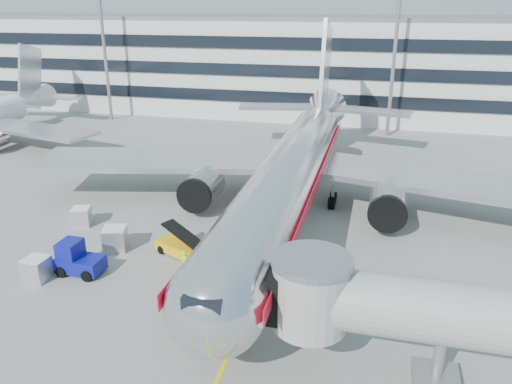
% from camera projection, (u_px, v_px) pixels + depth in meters
% --- Properties ---
extents(ground, '(180.00, 180.00, 0.00)m').
position_uv_depth(ground, '(264.00, 277.00, 34.17)').
color(ground, gray).
rests_on(ground, ground).
extents(lead_in_line, '(0.25, 70.00, 0.01)m').
position_uv_depth(lead_in_line, '(290.00, 220.00, 43.23)').
color(lead_in_line, yellow).
rests_on(lead_in_line, ground).
extents(main_jet, '(50.95, 48.70, 16.06)m').
position_uv_depth(main_jet, '(295.00, 167.00, 43.28)').
color(main_jet, silver).
rests_on(main_jet, ground).
extents(jet_bridge, '(17.80, 4.50, 7.00)m').
position_uv_depth(jet_bridge, '(484.00, 324.00, 22.78)').
color(jet_bridge, silver).
rests_on(jet_bridge, ground).
extents(terminal, '(150.00, 24.25, 15.60)m').
position_uv_depth(terminal, '(343.00, 65.00, 83.93)').
color(terminal, silver).
rests_on(terminal, ground).
extents(light_mast_west, '(2.40, 1.20, 25.45)m').
position_uv_depth(light_mast_west, '(102.00, 22.00, 74.88)').
color(light_mast_west, gray).
rests_on(light_mast_west, ground).
extents(light_mast_centre, '(2.40, 1.20, 25.45)m').
position_uv_depth(light_mast_centre, '(397.00, 25.00, 65.14)').
color(light_mast_centre, gray).
rests_on(light_mast_centre, ground).
extents(belt_loader, '(5.02, 3.51, 2.39)m').
position_uv_depth(belt_loader, '(185.00, 248.00, 36.74)').
color(belt_loader, '#E9AB09').
rests_on(belt_loader, ground).
extents(baggage_tug, '(3.17, 2.08, 2.35)m').
position_uv_depth(baggage_tug, '(77.00, 259.00, 34.42)').
color(baggage_tug, '#0C118C').
rests_on(baggage_tug, ground).
extents(cargo_container_left, '(2.07, 2.07, 1.76)m').
position_uv_depth(cargo_container_left, '(115.00, 239.00, 37.77)').
color(cargo_container_left, '#B8BAC0').
rests_on(cargo_container_left, ground).
extents(cargo_container_right, '(1.84, 1.84, 1.55)m').
position_uv_depth(cargo_container_right, '(82.00, 216.00, 41.95)').
color(cargo_container_right, '#B8BAC0').
rests_on(cargo_container_right, ground).
extents(cargo_container_front, '(1.56, 1.56, 1.60)m').
position_uv_depth(cargo_container_front, '(37.00, 269.00, 33.64)').
color(cargo_container_front, '#B8BAC0').
rests_on(cargo_container_front, ground).
extents(ramp_worker, '(0.81, 0.73, 1.87)m').
position_uv_depth(ramp_worker, '(185.00, 263.00, 34.12)').
color(ramp_worker, '#AAFD1A').
rests_on(ramp_worker, ground).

